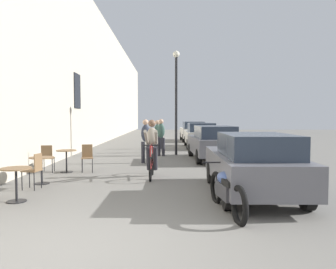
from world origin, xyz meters
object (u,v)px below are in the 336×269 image
pedestrian_far (157,134)px  pedestrian_furthest (160,132)px  pedestrian_near (146,138)px  parked_motorcycle (227,191)px  cafe_chair_far_toward_wall (47,157)px  cyclist_on_bicycle (152,150)px  cafe_table_near (16,177)px  pedestrian_mid (161,135)px  cafe_table_far (66,156)px  cafe_chair_mid_toward_street (34,169)px  parked_car_second (213,142)px  parked_car_third (200,135)px  cafe_chair_far_toward_street (87,156)px  parked_car_nearest (252,163)px  cafe_table_mid (42,164)px  parked_car_fourth (193,131)px  street_lamp (176,89)px

pedestrian_far → pedestrian_furthest: 2.02m
pedestrian_near → parked_motorcycle: bearing=-73.9°
cafe_chair_far_toward_wall → cyclist_on_bicycle: (3.40, -0.83, 0.29)m
cafe_table_near → pedestrian_mid: 8.81m
cafe_table_far → pedestrian_near: 3.26m
pedestrian_near → cafe_chair_mid_toward_street: bearing=-117.7°
parked_car_second → parked_car_third: parked_car_third is taller
cafe_chair_far_toward_street → parked_car_nearest: size_ratio=0.22×
cafe_table_far → cafe_table_near: bearing=-88.9°
cafe_table_mid → cyclist_on_bicycle: bearing=18.8°
cafe_chair_far_toward_street → parked_car_fourth: (4.63, 14.04, 0.25)m
cafe_chair_mid_toward_street → cyclist_on_bicycle: 3.30m
cafe_table_mid → parked_car_second: size_ratio=0.18×
cafe_table_near → cafe_table_mid: same height
cafe_table_far → cyclist_on_bicycle: 2.96m
street_lamp → cyclist_on_bicycle: bearing=-98.9°
cafe_chair_far_toward_wall → parked_car_second: bearing=28.0°
pedestrian_near → parked_car_fourth: pedestrian_near is taller
parked_car_second → pedestrian_near: bearing=-162.2°
parked_car_second → pedestrian_furthest: bearing=114.6°
pedestrian_near → parked_motorcycle: pedestrian_near is taller
parked_car_third → cafe_table_mid: bearing=-116.9°
pedestrian_furthest → parked_car_third: bearing=17.3°
parked_car_fourth → pedestrian_near: bearing=-103.3°
pedestrian_mid → cafe_table_mid: bearing=-116.0°
cafe_chair_far_toward_wall → parked_motorcycle: size_ratio=0.42×
parked_car_fourth → parked_motorcycle: (-0.92, -18.68, -0.36)m
cyclist_on_bicycle → cafe_table_near: bearing=-133.5°
cafe_chair_far_toward_wall → parked_car_fourth: (5.87, 14.19, 0.25)m
cyclist_on_bicycle → parked_car_fourth: cyclist_on_bicycle is taller
pedestrian_far → parked_car_fourth: bearing=73.2°
cafe_table_mid → parked_car_fourth: 16.89m
pedestrian_far → parked_car_second: pedestrian_far is taller
cafe_table_mid → pedestrian_mid: pedestrian_mid is taller
cafe_chair_far_toward_street → cafe_chair_far_toward_wall: size_ratio=1.00×
parked_car_third → street_lamp: bearing=-112.4°
cafe_table_near → cafe_table_far: size_ratio=1.00×
parked_car_nearest → pedestrian_near: bearing=117.1°
pedestrian_far → parked_car_nearest: bearing=-75.5°
pedestrian_mid → parked_car_nearest: bearing=-74.4°
cafe_table_mid → parked_motorcycle: size_ratio=0.34×
cafe_table_mid → cafe_chair_mid_toward_street: cafe_chair_mid_toward_street is taller
cafe_table_mid → pedestrian_mid: bearing=64.0°
cafe_table_far → cafe_chair_far_toward_street: 0.66m
parked_motorcycle → cafe_table_far: bearing=133.7°
cafe_chair_far_toward_wall → street_lamp: 7.12m
cafe_chair_mid_toward_street → parked_car_nearest: 5.26m
pedestrian_far → parked_car_second: size_ratio=0.40×
parked_car_nearest → parked_car_third: size_ratio=0.98×
pedestrian_furthest → cafe_table_mid: bearing=-107.0°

